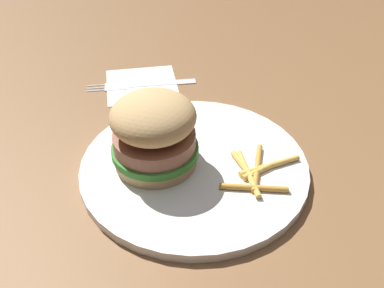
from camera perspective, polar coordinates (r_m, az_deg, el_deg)
ground_plane at (r=0.55m, az=-0.21°, el=-2.54°), size 1.60×1.60×0.00m
plate at (r=0.54m, az=-0.00°, el=-3.01°), size 0.28×0.28×0.01m
sandwich at (r=0.51m, az=-4.97°, el=1.58°), size 0.10×0.10×0.09m
fries_pile at (r=0.52m, az=8.29°, el=-3.60°), size 0.09×0.11×0.01m
napkin at (r=0.71m, az=-6.52°, el=7.66°), size 0.13×0.13×0.00m
fork at (r=0.71m, az=-6.66°, el=7.83°), size 0.05×0.17×0.00m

